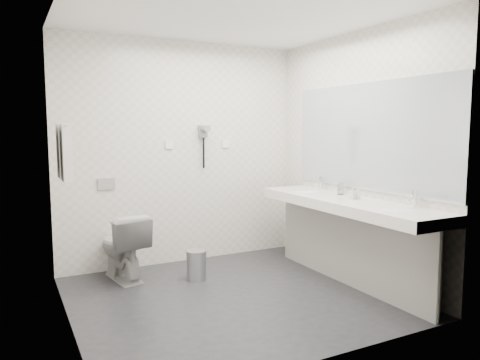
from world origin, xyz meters
TOP-DOWN VIEW (x-y plane):
  - floor at (0.00, 0.00)m, footprint 2.80×2.80m
  - ceiling at (0.00, 0.00)m, footprint 2.80×2.80m
  - wall_back at (0.00, 1.30)m, footprint 2.80×0.00m
  - wall_front at (0.00, -1.30)m, footprint 2.80×0.00m
  - wall_left at (-1.40, 0.00)m, footprint 0.00×2.60m
  - wall_right at (1.40, 0.00)m, footprint 0.00×2.60m
  - vanity_counter at (1.12, -0.20)m, footprint 0.55×2.20m
  - vanity_panel at (1.15, -0.20)m, footprint 0.03×2.15m
  - vanity_post_near at (1.18, -1.24)m, footprint 0.06×0.06m
  - vanity_post_far at (1.18, 0.84)m, footprint 0.06×0.06m
  - mirror at (1.39, -0.20)m, footprint 0.02×2.20m
  - basin_near at (1.12, -0.85)m, footprint 0.40×0.31m
  - basin_far at (1.12, 0.45)m, footprint 0.40×0.31m
  - faucet_near at (1.32, -0.85)m, footprint 0.04×0.04m
  - faucet_far at (1.32, 0.45)m, footprint 0.04×0.04m
  - soap_bottle_a at (1.16, -0.24)m, footprint 0.07×0.07m
  - soap_bottle_c at (1.22, -0.26)m, footprint 0.05×0.05m
  - glass_left at (1.31, 0.11)m, footprint 0.07×0.07m
  - glass_right at (1.28, 0.07)m, footprint 0.08×0.08m
  - toilet at (-0.78, 0.95)m, footprint 0.48×0.73m
  - flush_plate at (-0.85, 1.29)m, footprint 0.18×0.02m
  - pedal_bin at (-0.11, 0.60)m, footprint 0.21×0.21m
  - bin_lid at (-0.11, 0.60)m, footprint 0.20×0.20m
  - towel_rail at (-1.35, 0.55)m, footprint 0.02×0.62m
  - towel_near at (-1.34, 0.41)m, footprint 0.07×0.24m
  - towel_far at (-1.34, 0.69)m, footprint 0.07×0.24m
  - dryer_cradle at (0.25, 1.27)m, footprint 0.10×0.04m
  - dryer_barrel at (0.25, 1.20)m, footprint 0.08×0.14m
  - dryer_cord at (0.25, 1.26)m, footprint 0.02×0.02m
  - switch_plate_a at (-0.15, 1.29)m, footprint 0.09×0.02m
  - switch_plate_b at (0.55, 1.29)m, footprint 0.09×0.02m

SIDE VIEW (x-z plane):
  - floor at x=0.00m, z-range 0.00..0.00m
  - pedal_bin at x=-0.11m, z-range 0.00..0.29m
  - bin_lid at x=-0.11m, z-range 0.29..0.30m
  - toilet at x=-0.78m, z-range 0.00..0.68m
  - vanity_panel at x=1.15m, z-range 0.00..0.75m
  - vanity_post_near at x=1.18m, z-range 0.00..0.75m
  - vanity_post_far at x=1.18m, z-range 0.00..0.75m
  - vanity_counter at x=1.12m, z-range 0.75..0.85m
  - basin_near at x=1.12m, z-range 0.81..0.86m
  - basin_far at x=1.12m, z-range 0.81..0.86m
  - glass_left at x=1.31m, z-range 0.85..0.95m
  - soap_bottle_c at x=1.22m, z-range 0.85..0.96m
  - glass_right at x=1.28m, z-range 0.85..0.97m
  - soap_bottle_a at x=1.16m, z-range 0.85..0.97m
  - faucet_near at x=1.32m, z-range 0.85..1.00m
  - faucet_far at x=1.32m, z-range 0.85..1.00m
  - flush_plate at x=-0.85m, z-range 0.89..1.01m
  - wall_back at x=0.00m, z-range -0.15..2.65m
  - wall_front at x=0.00m, z-range -0.15..2.65m
  - wall_left at x=-1.40m, z-range -0.05..2.55m
  - wall_right at x=1.40m, z-range -0.05..2.55m
  - dryer_cord at x=0.25m, z-range 1.07..1.43m
  - towel_near at x=-1.34m, z-range 1.09..1.57m
  - towel_far at x=-1.34m, z-range 1.09..1.57m
  - switch_plate_a at x=-0.15m, z-range 1.31..1.40m
  - switch_plate_b at x=0.55m, z-range 1.31..1.40m
  - mirror at x=1.39m, z-range 0.92..1.98m
  - dryer_cradle at x=0.25m, z-range 1.43..1.57m
  - dryer_barrel at x=0.25m, z-range 1.49..1.57m
  - towel_rail at x=-1.35m, z-range 1.54..1.56m
  - ceiling at x=0.00m, z-range 2.50..2.50m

